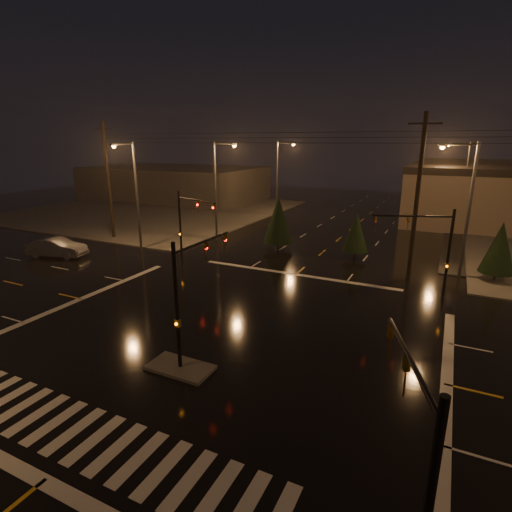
% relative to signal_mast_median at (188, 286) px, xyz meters
% --- Properties ---
extents(ground, '(140.00, 140.00, 0.00)m').
position_rel_signal_mast_median_xyz_m(ground, '(-0.00, 3.07, -3.75)').
color(ground, black).
rests_on(ground, ground).
extents(sidewalk_nw, '(36.00, 36.00, 0.12)m').
position_rel_signal_mast_median_xyz_m(sidewalk_nw, '(-30.00, 33.07, -3.69)').
color(sidewalk_nw, '#46443F').
rests_on(sidewalk_nw, ground).
extents(median_island, '(3.00, 1.60, 0.15)m').
position_rel_signal_mast_median_xyz_m(median_island, '(-0.00, -0.93, -3.68)').
color(median_island, '#46443F').
rests_on(median_island, ground).
extents(crosswalk, '(15.00, 2.60, 0.01)m').
position_rel_signal_mast_median_xyz_m(crosswalk, '(-0.00, -5.93, -3.75)').
color(crosswalk, beige).
rests_on(crosswalk, ground).
extents(stop_bar_near, '(16.00, 0.50, 0.01)m').
position_rel_signal_mast_median_xyz_m(stop_bar_near, '(-0.00, -7.93, -3.75)').
color(stop_bar_near, beige).
rests_on(stop_bar_near, ground).
extents(stop_bar_far, '(16.00, 0.50, 0.01)m').
position_rel_signal_mast_median_xyz_m(stop_bar_far, '(-0.00, 14.07, -3.75)').
color(stop_bar_far, beige).
rests_on(stop_bar_far, ground).
extents(commercial_block, '(30.00, 18.00, 5.60)m').
position_rel_signal_mast_median_xyz_m(commercial_block, '(-35.00, 45.07, -0.95)').
color(commercial_block, '#413B39').
rests_on(commercial_block, ground).
extents(signal_mast_median, '(0.25, 4.59, 6.00)m').
position_rel_signal_mast_median_xyz_m(signal_mast_median, '(0.00, 0.00, 0.00)').
color(signal_mast_median, black).
rests_on(signal_mast_median, ground).
extents(signal_mast_ne, '(4.84, 1.86, 6.00)m').
position_rel_signal_mast_median_xyz_m(signal_mast_ne, '(9.50, 13.21, 0.04)').
color(signal_mast_ne, black).
rests_on(signal_mast_ne, ground).
extents(signal_mast_nw, '(4.84, 1.86, 6.00)m').
position_rel_signal_mast_median_xyz_m(signal_mast_nw, '(-9.50, 13.21, 0.04)').
color(signal_mast_nw, black).
rests_on(signal_mast_nw, ground).
extents(signal_mast_se, '(1.55, 3.87, 6.00)m').
position_rel_signal_mast_median_xyz_m(signal_mast_se, '(10.23, -6.68, -0.04)').
color(signal_mast_se, black).
rests_on(signal_mast_se, ground).
extents(streetlight_1, '(2.77, 0.32, 10.00)m').
position_rel_signal_mast_median_xyz_m(streetlight_1, '(-11.18, 21.07, 2.05)').
color(streetlight_1, '#38383A').
rests_on(streetlight_1, ground).
extents(streetlight_2, '(2.77, 0.32, 10.00)m').
position_rel_signal_mast_median_xyz_m(streetlight_2, '(-11.18, 37.07, 2.05)').
color(streetlight_2, '#38383A').
rests_on(streetlight_2, ground).
extents(streetlight_3, '(2.77, 0.32, 10.00)m').
position_rel_signal_mast_median_xyz_m(streetlight_3, '(11.18, 19.07, 2.05)').
color(streetlight_3, '#38383A').
rests_on(streetlight_3, ground).
extents(streetlight_4, '(2.77, 0.32, 10.00)m').
position_rel_signal_mast_median_xyz_m(streetlight_4, '(11.18, 39.07, 2.05)').
color(streetlight_4, '#38383A').
rests_on(streetlight_4, ground).
extents(streetlight_5, '(0.32, 2.77, 10.00)m').
position_rel_signal_mast_median_xyz_m(streetlight_5, '(-16.00, 14.26, 2.05)').
color(streetlight_5, '#38383A').
rests_on(streetlight_5, ground).
extents(utility_pole_0, '(2.20, 0.32, 12.00)m').
position_rel_signal_mast_median_xyz_m(utility_pole_0, '(-22.00, 17.07, 2.38)').
color(utility_pole_0, black).
rests_on(utility_pole_0, ground).
extents(utility_pole_1, '(2.20, 0.32, 12.00)m').
position_rel_signal_mast_median_xyz_m(utility_pole_1, '(8.00, 17.07, 2.38)').
color(utility_pole_1, black).
rests_on(utility_pole_1, ground).
extents(conifer_0, '(2.42, 2.42, 4.49)m').
position_rel_signal_mast_median_xyz_m(conifer_0, '(13.82, 19.06, -1.16)').
color(conifer_0, black).
rests_on(conifer_0, ground).
extents(conifer_3, '(2.85, 2.85, 5.15)m').
position_rel_signal_mast_median_xyz_m(conifer_3, '(-4.17, 20.31, -0.83)').
color(conifer_3, black).
rests_on(conifer_3, ground).
extents(conifer_4, '(2.18, 2.18, 4.11)m').
position_rel_signal_mast_median_xyz_m(conifer_4, '(3.11, 20.52, -1.35)').
color(conifer_4, black).
rests_on(conifer_4, ground).
extents(car_crossing, '(5.51, 3.19, 1.72)m').
position_rel_signal_mast_median_xyz_m(car_crossing, '(-21.10, 9.37, -2.89)').
color(car_crossing, '#5C5E64').
rests_on(car_crossing, ground).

